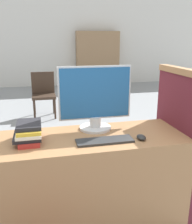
% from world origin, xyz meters
% --- Properties ---
extents(wall_back, '(12.00, 0.06, 2.80)m').
position_xyz_m(wall_back, '(0.00, 6.78, 1.40)').
color(wall_back, white).
rests_on(wall_back, ground_plane).
extents(desk, '(1.45, 0.57, 0.75)m').
position_xyz_m(desk, '(0.00, 0.29, 0.37)').
color(desk, '#9E7047').
rests_on(desk, ground_plane).
extents(carrel_divider, '(0.07, 0.65, 1.24)m').
position_xyz_m(carrel_divider, '(0.75, 0.32, 0.63)').
color(carrel_divider, '#5B1E28').
rests_on(carrel_divider, ground_plane).
extents(monitor, '(0.59, 0.26, 0.52)m').
position_xyz_m(monitor, '(0.07, 0.45, 1.00)').
color(monitor, silver).
rests_on(monitor, desk).
extents(keyboard, '(0.41, 0.13, 0.02)m').
position_xyz_m(keyboard, '(0.08, 0.17, 0.76)').
color(keyboard, '#2D2D2D').
rests_on(keyboard, desk).
extents(mouse, '(0.06, 0.09, 0.03)m').
position_xyz_m(mouse, '(0.35, 0.15, 0.76)').
color(mouse, '#262626').
rests_on(mouse, desk).
extents(book_stack, '(0.19, 0.27, 0.14)m').
position_xyz_m(book_stack, '(-0.45, 0.29, 0.82)').
color(book_stack, '#B72D28').
rests_on(book_stack, desk).
extents(far_chair, '(0.44, 0.44, 0.85)m').
position_xyz_m(far_chair, '(-0.28, 3.41, 0.48)').
color(far_chair, '#38281E').
rests_on(far_chair, ground_plane).
extents(bookshelf_far, '(1.37, 0.32, 1.71)m').
position_xyz_m(bookshelf_far, '(1.54, 6.54, 0.85)').
color(bookshelf_far, '#9E7A56').
rests_on(bookshelf_far, ground_plane).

